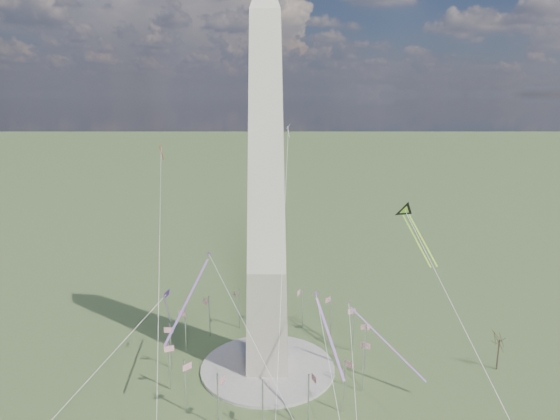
{
  "coord_description": "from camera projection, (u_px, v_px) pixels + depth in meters",
  "views": [
    {
      "loc": [
        5.39,
        -121.11,
        72.07
      ],
      "look_at": [
        3.29,
        0.0,
        44.01
      ],
      "focal_mm": 32.0,
      "sensor_mm": 36.0,
      "label": 1
    }
  ],
  "objects": [
    {
      "name": "ground",
      "position": [
        268.0,
        369.0,
        134.32
      ],
      "size": [
        2000.0,
        2000.0,
        0.0
      ],
      "primitive_type": "plane",
      "color": "#3B5128",
      "rests_on": "ground"
    },
    {
      "name": "plaza",
      "position": [
        268.0,
        367.0,
        134.23
      ],
      "size": [
        36.0,
        36.0,
        0.8
      ],
      "primitive_type": "cylinder",
      "color": "#AEA69F",
      "rests_on": "ground"
    },
    {
      "name": "washington_monument",
      "position": [
        267.0,
        194.0,
        123.5
      ],
      "size": [
        15.56,
        15.56,
        100.0
      ],
      "color": "#A6A18B",
      "rests_on": "plaza"
    },
    {
      "name": "flagpole_ring",
      "position": [
        268.0,
        344.0,
        132.68
      ],
      "size": [
        54.4,
        54.4,
        13.0
      ],
      "color": "silver",
      "rests_on": "ground"
    },
    {
      "name": "tree_near",
      "position": [
        500.0,
        338.0,
        132.1
      ],
      "size": [
        7.36,
        7.36,
        12.88
      ],
      "color": "#413027",
      "rests_on": "ground"
    },
    {
      "name": "kite_delta_black",
      "position": [
        407.0,
        214.0,
        133.92
      ],
      "size": [
        9.01,
        16.97,
        13.84
      ],
      "rotation": [
        0.0,
        0.0,
        3.45
      ],
      "color": "black",
      "rests_on": "ground"
    },
    {
      "name": "kite_diamond_purple",
      "position": [
        167.0,
        298.0,
        133.47
      ],
      "size": [
        1.97,
        3.2,
        9.81
      ],
      "rotation": [
        0.0,
        0.0,
        2.92
      ],
      "color": "#471A76",
      "rests_on": "ground"
    },
    {
      "name": "kite_streamer_left",
      "position": [
        325.0,
        324.0,
        112.99
      ],
      "size": [
        6.4,
        18.48,
        12.99
      ],
      "rotation": [
        0.0,
        0.0,
        3.42
      ],
      "color": "#FF2858",
      "rests_on": "ground"
    },
    {
      "name": "kite_streamer_mid",
      "position": [
        195.0,
        284.0,
        121.68
      ],
      "size": [
        8.58,
        21.95,
        15.61
      ],
      "rotation": [
        0.0,
        0.0,
        2.81
      ],
      "color": "#FF2858",
      "rests_on": "ground"
    },
    {
      "name": "kite_streamer_right",
      "position": [
        374.0,
        329.0,
        127.49
      ],
      "size": [
        18.9,
        14.9,
        15.64
      ],
      "rotation": [
        0.0,
        0.0,
        4.06
      ],
      "color": "#FF2858",
      "rests_on": "ground"
    },
    {
      "name": "kite_small_red",
      "position": [
        161.0,
        148.0,
        157.06
      ],
      "size": [
        1.42,
        2.29,
        5.16
      ],
      "rotation": [
        0.0,
        0.0,
        2.71
      ],
      "color": "red",
      "rests_on": "ground"
    },
    {
      "name": "kite_small_white",
      "position": [
        288.0,
        128.0,
        163.75
      ],
      "size": [
        1.41,
        2.14,
        4.61
      ],
      "rotation": [
        0.0,
        0.0,
        2.57
      ],
      "color": "white",
      "rests_on": "ground"
    }
  ]
}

